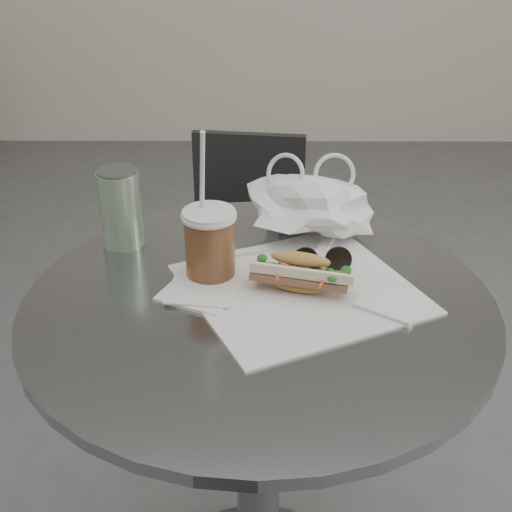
{
  "coord_description": "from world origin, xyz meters",
  "views": [
    {
      "loc": [
        0.0,
        -0.76,
        1.35
      ],
      "look_at": [
        -0.0,
        0.26,
        0.79
      ],
      "focal_mm": 50.0,
      "sensor_mm": 36.0,
      "label": 1
    }
  ],
  "objects_px": {
    "drink_can": "(120,208)",
    "chair_far": "(242,291)",
    "cafe_table": "(258,430)",
    "banh_mi": "(300,273)",
    "sunglasses": "(322,261)",
    "iced_coffee": "(210,243)"
  },
  "relations": [
    {
      "from": "cafe_table",
      "to": "banh_mi",
      "type": "bearing_deg",
      "value": 22.25
    },
    {
      "from": "sunglasses",
      "to": "drink_can",
      "type": "height_order",
      "value": "drink_can"
    },
    {
      "from": "sunglasses",
      "to": "chair_far",
      "type": "bearing_deg",
      "value": 101.6
    },
    {
      "from": "sunglasses",
      "to": "drink_can",
      "type": "bearing_deg",
      "value": 161.92
    },
    {
      "from": "iced_coffee",
      "to": "drink_can",
      "type": "xyz_separation_m",
      "value": [
        -0.17,
        0.12,
        0.01
      ]
    },
    {
      "from": "cafe_table",
      "to": "banh_mi",
      "type": "xyz_separation_m",
      "value": [
        0.07,
        0.03,
        0.31
      ]
    },
    {
      "from": "chair_far",
      "to": "cafe_table",
      "type": "bearing_deg",
      "value": 100.66
    },
    {
      "from": "chair_far",
      "to": "iced_coffee",
      "type": "xyz_separation_m",
      "value": [
        -0.04,
        -0.62,
        0.48
      ]
    },
    {
      "from": "iced_coffee",
      "to": "sunglasses",
      "type": "bearing_deg",
      "value": 6.79
    },
    {
      "from": "cafe_table",
      "to": "drink_can",
      "type": "distance_m",
      "value": 0.47
    },
    {
      "from": "drink_can",
      "to": "chair_far",
      "type": "bearing_deg",
      "value": 67.95
    },
    {
      "from": "banh_mi",
      "to": "drink_can",
      "type": "relative_size",
      "value": 1.44
    },
    {
      "from": "banh_mi",
      "to": "sunglasses",
      "type": "distance_m",
      "value": 0.08
    },
    {
      "from": "chair_far",
      "to": "drink_can",
      "type": "bearing_deg",
      "value": 74.89
    },
    {
      "from": "chair_far",
      "to": "banh_mi",
      "type": "bearing_deg",
      "value": 106.47
    },
    {
      "from": "cafe_table",
      "to": "drink_can",
      "type": "height_order",
      "value": "drink_can"
    },
    {
      "from": "banh_mi",
      "to": "chair_far",
      "type": "bearing_deg",
      "value": 114.52
    },
    {
      "from": "chair_far",
      "to": "drink_can",
      "type": "xyz_separation_m",
      "value": [
        -0.2,
        -0.5,
        0.48
      ]
    },
    {
      "from": "cafe_table",
      "to": "chair_far",
      "type": "relative_size",
      "value": 1.04
    },
    {
      "from": "cafe_table",
      "to": "banh_mi",
      "type": "relative_size",
      "value": 3.66
    },
    {
      "from": "cafe_table",
      "to": "iced_coffee",
      "type": "bearing_deg",
      "value": 137.54
    },
    {
      "from": "sunglasses",
      "to": "drink_can",
      "type": "distance_m",
      "value": 0.37
    }
  ]
}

